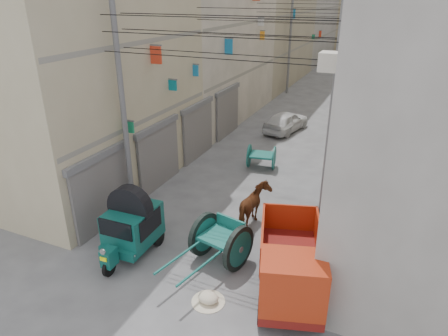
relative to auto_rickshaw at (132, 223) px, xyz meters
The scene contains 16 objects.
building_row_left 31.32m from the auto_rickshaw, 101.15° to the left, with size 8.00×62.00×14.00m.
end_cap_building 62.42m from the auto_rickshaw, 88.13° to the left, with size 22.00×10.00×13.00m, color gray.
shutters_left 6.81m from the auto_rickshaw, 106.13° to the left, with size 0.18×14.40×2.88m.
signboards 18.08m from the auto_rickshaw, 83.53° to the left, with size 8.22×40.52×5.67m.
ac_units 9.34m from the auto_rickshaw, 33.91° to the left, with size 0.70×6.55×3.35m.
utility_poles 13.62m from the auto_rickshaw, 81.22° to the left, with size 7.40×22.20×8.00m.
overhead_cables 12.16m from the auto_rickshaw, 79.11° to the left, with size 7.40×22.52×1.12m.
auto_rickshaw is the anchor object (origin of this frame).
tonga_cart 2.95m from the auto_rickshaw, 14.25° to the left, with size 1.90×3.42×1.46m.
mini_truck 5.36m from the auto_rickshaw, ahead, with size 2.66×4.03×2.09m.
second_cart 8.45m from the auto_rickshaw, 79.06° to the left, with size 1.46×1.34×1.15m.
feed_sack 3.62m from the auto_rickshaw, 19.15° to the right, with size 0.59×0.47×0.30m, color beige.
horse 4.42m from the auto_rickshaw, 45.68° to the left, with size 0.83×1.82×1.54m, color brown.
distant_car_white 14.29m from the auto_rickshaw, 85.39° to the left, with size 1.51×3.75×1.28m, color silver.
distant_car_grey 24.60m from the auto_rickshaw, 81.08° to the left, with size 1.16×3.33×1.10m, color slate.
distant_car_green 38.96m from the auto_rickshaw, 87.55° to the left, with size 1.84×4.53×1.31m, color #1A4B2E.
Camera 1 is at (5.20, -5.06, 7.95)m, focal length 32.00 mm.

